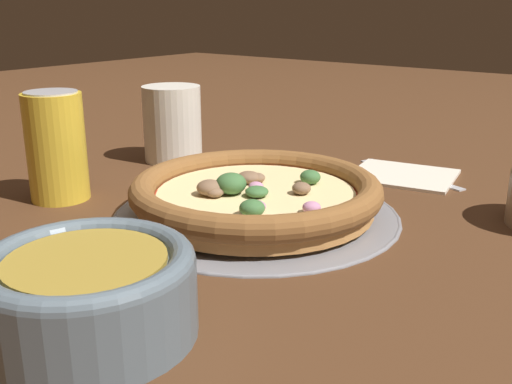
% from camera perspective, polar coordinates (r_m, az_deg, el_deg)
% --- Properties ---
extents(ground_plane, '(3.00, 3.00, 0.00)m').
position_cam_1_polar(ground_plane, '(0.64, -0.00, -2.27)').
color(ground_plane, '#4C2D19').
extents(pizza_tray, '(0.30, 0.30, 0.01)m').
position_cam_1_polar(pizza_tray, '(0.64, -0.00, -1.99)').
color(pizza_tray, gray).
rests_on(pizza_tray, ground_plane).
extents(pizza, '(0.27, 0.27, 0.04)m').
position_cam_1_polar(pizza, '(0.63, -0.01, -0.12)').
color(pizza, '#BC7F42').
rests_on(pizza, pizza_tray).
extents(bowl_near, '(0.15, 0.15, 0.06)m').
position_cam_1_polar(bowl_near, '(0.42, -15.66, -8.96)').
color(bowl_near, slate).
rests_on(bowl_near, ground_plane).
extents(drinking_cup, '(0.08, 0.08, 0.11)m').
position_cam_1_polar(drinking_cup, '(0.86, -7.97, 6.47)').
color(drinking_cup, silver).
rests_on(drinking_cup, ground_plane).
extents(napkin, '(0.13, 0.15, 0.01)m').
position_cam_1_polar(napkin, '(0.80, 13.83, 1.69)').
color(napkin, beige).
rests_on(napkin, ground_plane).
extents(fork, '(0.07, 0.17, 0.00)m').
position_cam_1_polar(fork, '(0.82, 13.93, 1.92)').
color(fork, '#B7B7BC').
rests_on(fork, ground_plane).
extents(beverage_can, '(0.07, 0.07, 0.12)m').
position_cam_1_polar(beverage_can, '(0.71, -18.50, 4.13)').
color(beverage_can, gold).
rests_on(beverage_can, ground_plane).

